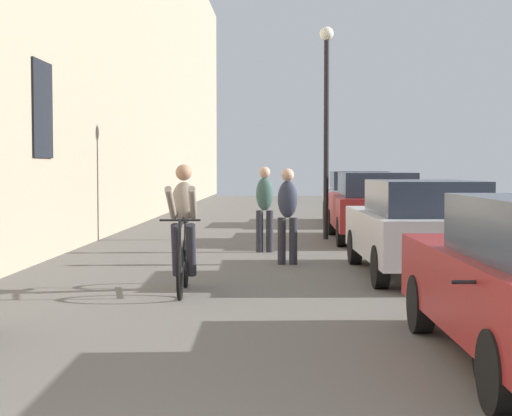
{
  "coord_description": "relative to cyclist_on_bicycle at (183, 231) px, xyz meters",
  "views": [
    {
      "loc": [
        1.04,
        -2.54,
        1.67
      ],
      "look_at": [
        0.5,
        13.25,
        0.86
      ],
      "focal_mm": 55.6,
      "sensor_mm": 36.0,
      "label": 1
    }
  ],
  "objects": [
    {
      "name": "street_lamp",
      "position": [
        2.34,
        7.82,
        2.3
      ],
      "size": [
        0.32,
        0.32,
        4.9
      ],
      "color": "black",
      "rests_on": "ground_plane"
    },
    {
      "name": "parked_car_fourth",
      "position": [
        3.52,
        12.87,
        -0.0
      ],
      "size": [
        1.89,
        4.39,
        1.56
      ],
      "color": "#B7B7BC",
      "rests_on": "ground_plane"
    },
    {
      "name": "parked_car_third",
      "position": [
        3.39,
        7.44,
        -0.0
      ],
      "size": [
        1.87,
        4.38,
        1.56
      ],
      "color": "maroon",
      "rests_on": "ground_plane"
    },
    {
      "name": "parked_car_second",
      "position": [
        3.42,
        1.62,
        -0.04
      ],
      "size": [
        1.88,
        4.21,
        1.48
      ],
      "color": "#B7B7BC",
      "rests_on": "ground_plane"
    },
    {
      "name": "pedestrian_mid",
      "position": [
        0.98,
        4.97,
        0.14
      ],
      "size": [
        0.37,
        0.28,
        1.68
      ],
      "color": "#26262D",
      "rests_on": "ground_plane"
    },
    {
      "name": "pedestrian_near",
      "position": [
        1.42,
        3.0,
        0.12
      ],
      "size": [
        0.34,
        0.24,
        1.65
      ],
      "color": "#26262D",
      "rests_on": "ground_plane"
    },
    {
      "name": "cyclist_on_bicycle",
      "position": [
        0.0,
        0.0,
        0.0
      ],
      "size": [
        0.52,
        1.76,
        1.74
      ],
      "color": "black",
      "rests_on": "ground_plane"
    }
  ]
}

